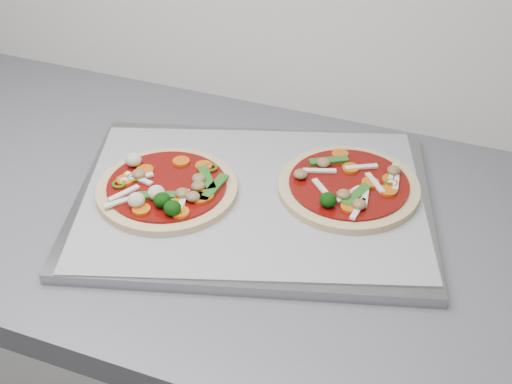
% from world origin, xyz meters
% --- Properties ---
extents(baking_tray, '(0.58, 0.49, 0.02)m').
position_xyz_m(baking_tray, '(-0.63, 1.32, 0.91)').
color(baking_tray, gray).
rests_on(baking_tray, countertop).
extents(parchment, '(0.56, 0.48, 0.00)m').
position_xyz_m(parchment, '(-0.63, 1.32, 0.92)').
color(parchment, '#9E9DA3').
rests_on(parchment, baking_tray).
extents(pizza_left, '(0.20, 0.20, 0.03)m').
position_xyz_m(pizza_left, '(-0.74, 1.28, 0.93)').
color(pizza_left, tan).
rests_on(pizza_left, parchment).
extents(pizza_right, '(0.24, 0.24, 0.03)m').
position_xyz_m(pizza_right, '(-0.51, 1.38, 0.93)').
color(pizza_right, tan).
rests_on(pizza_right, parchment).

